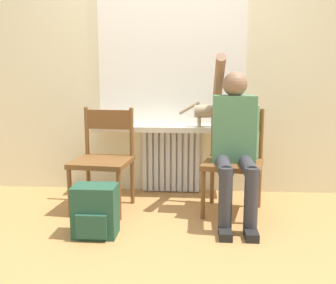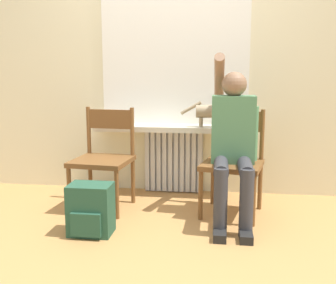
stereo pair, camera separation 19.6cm
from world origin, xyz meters
TOP-DOWN VIEW (x-y plane):
  - ground_plane at (0.00, 0.00)m, footprint 12.00×12.00m
  - wall_with_window at (0.00, 1.23)m, footprint 7.00×0.06m
  - radiator at (-0.00, 1.15)m, footprint 0.56×0.08m
  - windowsill at (0.00, 1.06)m, footprint 1.45×0.28m
  - window_glass at (0.00, 1.20)m, footprint 1.39×0.01m
  - chair_left at (-0.54, 0.62)m, footprint 0.50×0.50m
  - chair_right at (0.55, 0.62)m, footprint 0.55×0.55m
  - person at (0.54, 0.50)m, footprint 0.36×1.01m
  - cat at (0.38, 1.01)m, footprint 0.51×0.12m
  - backpack at (-0.47, 0.04)m, footprint 0.30×0.24m

SIDE VIEW (x-z plane):
  - ground_plane at x=0.00m, z-range 0.00..0.00m
  - backpack at x=-0.47m, z-range 0.00..0.36m
  - radiator at x=0.00m, z-range 0.00..0.61m
  - chair_left at x=-0.54m, z-range 0.02..0.87m
  - chair_right at x=0.55m, z-range 0.02..0.87m
  - person at x=0.54m, z-range -0.01..1.29m
  - windowsill at x=0.00m, z-range 0.61..0.66m
  - cat at x=0.38m, z-range 0.68..0.92m
  - window_glass at x=0.00m, z-range 0.66..2.01m
  - wall_with_window at x=0.00m, z-range 0.00..2.70m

